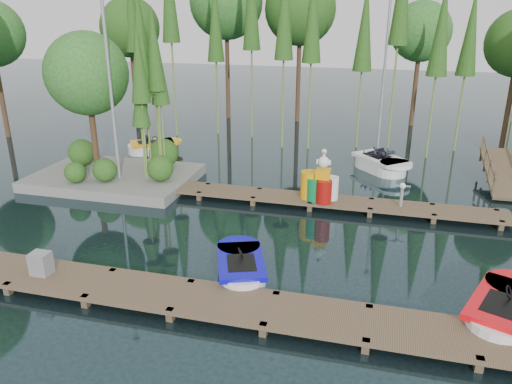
% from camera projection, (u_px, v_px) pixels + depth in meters
% --- Properties ---
extents(ground_plane, '(90.00, 90.00, 0.00)m').
position_uv_depth(ground_plane, '(237.00, 228.00, 15.86)').
color(ground_plane, '#1C3035').
extents(near_dock, '(18.00, 1.50, 0.50)m').
position_uv_depth(near_dock, '(181.00, 297.00, 11.70)').
color(near_dock, brown).
rests_on(near_dock, ground).
extents(far_dock, '(15.00, 1.20, 0.50)m').
position_uv_depth(far_dock, '(284.00, 197.00, 17.80)').
color(far_dock, brown).
rests_on(far_dock, ground).
extents(island, '(6.20, 4.20, 6.75)m').
position_uv_depth(island, '(104.00, 101.00, 19.24)').
color(island, slate).
rests_on(island, ground).
extents(tree_screen, '(34.42, 18.53, 10.31)m').
position_uv_depth(tree_screen, '(259.00, 18.00, 23.80)').
color(tree_screen, '#452E1D').
rests_on(tree_screen, ground).
extents(lamp_island, '(0.30, 0.30, 7.25)m').
position_uv_depth(lamp_island, '(109.00, 76.00, 17.95)').
color(lamp_island, gray).
rests_on(lamp_island, ground).
extents(lamp_rear, '(0.30, 0.30, 7.25)m').
position_uv_depth(lamp_rear, '(385.00, 60.00, 23.37)').
color(lamp_rear, gray).
rests_on(lamp_rear, ground).
extents(ramp, '(1.50, 3.94, 1.49)m').
position_uv_depth(ramp, '(506.00, 172.00, 19.39)').
color(ramp, brown).
rests_on(ramp, ground).
extents(boat_blue, '(1.99, 2.83, 0.87)m').
position_uv_depth(boat_blue, '(241.00, 268.00, 12.94)').
color(boat_blue, white).
rests_on(boat_blue, ground).
extents(boat_red, '(2.29, 3.14, 0.96)m').
position_uv_depth(boat_red, '(504.00, 312.00, 11.04)').
color(boat_red, white).
rests_on(boat_red, ground).
extents(boat_yellow_far, '(2.80, 2.37, 1.29)m').
position_uv_depth(boat_yellow_far, '(153.00, 147.00, 23.98)').
color(boat_yellow_far, white).
rests_on(boat_yellow_far, ground).
extents(boat_white_far, '(2.95, 3.05, 1.39)m').
position_uv_depth(boat_white_far, '(381.00, 164.00, 21.30)').
color(boat_white_far, white).
rests_on(boat_white_far, ground).
extents(utility_cabinet, '(0.47, 0.40, 0.58)m').
position_uv_depth(utility_cabinet, '(41.00, 263.00, 12.48)').
color(utility_cabinet, gray).
rests_on(utility_cabinet, near_dock).
extents(yellow_barrel, '(0.64, 0.64, 0.96)m').
position_uv_depth(yellow_barrel, '(310.00, 185.00, 17.39)').
color(yellow_barrel, orange).
rests_on(yellow_barrel, far_dock).
extents(drum_cluster, '(1.07, 0.98, 1.84)m').
position_uv_depth(drum_cluster, '(323.00, 186.00, 17.12)').
color(drum_cluster, '#0D7638').
rests_on(drum_cluster, far_dock).
extents(seagull_post, '(0.52, 0.28, 0.83)m').
position_uv_depth(seagull_post, '(402.00, 191.00, 16.62)').
color(seagull_post, gray).
rests_on(seagull_post, far_dock).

